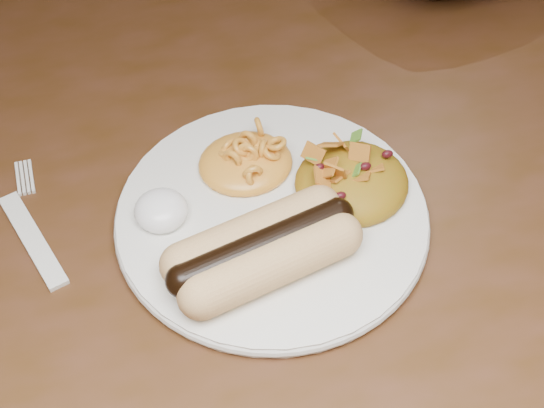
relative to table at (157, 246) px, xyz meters
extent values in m
cube|color=#4A291A|center=(0.00, 0.00, 0.07)|extent=(1.60, 0.90, 0.04)
cylinder|color=white|center=(0.08, -0.07, 0.10)|extent=(0.28, 0.28, 0.01)
cylinder|color=#FFD489|center=(0.06, -0.13, 0.12)|extent=(0.11, 0.06, 0.03)
cylinder|color=#FFD489|center=(0.06, -0.10, 0.12)|extent=(0.11, 0.06, 0.03)
cylinder|color=black|center=(0.06, -0.12, 0.13)|extent=(0.12, 0.05, 0.02)
ellipsoid|color=yellow|center=(0.08, -0.02, 0.12)|extent=(0.09, 0.09, 0.03)
ellipsoid|color=white|center=(0.00, -0.05, 0.12)|extent=(0.05, 0.05, 0.02)
ellipsoid|color=#B13C0F|center=(0.15, -0.07, 0.12)|extent=(0.09, 0.08, 0.03)
cube|color=silver|center=(-0.09, -0.04, 0.09)|extent=(0.07, 0.15, 0.00)
camera|label=1|loc=(-0.03, -0.45, 0.59)|focal=55.00mm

